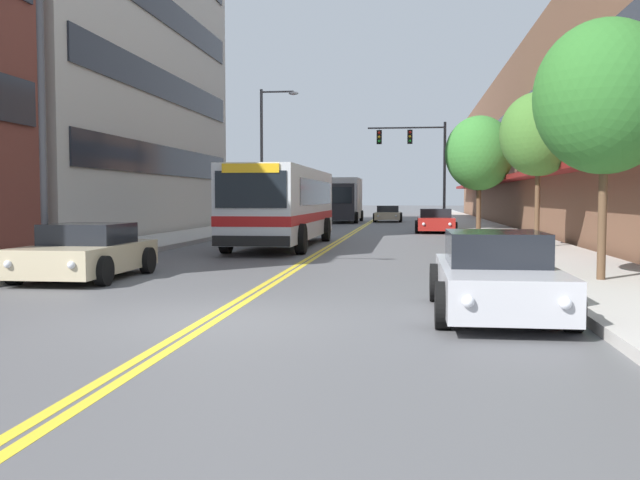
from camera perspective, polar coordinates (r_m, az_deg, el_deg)
name	(u,v)px	position (r m, az deg, el deg)	size (l,w,h in m)	color
ground_plane	(365,225)	(47.56, 3.63, 1.18)	(240.00, 240.00, 0.00)	#565659
sidewalk_left	(261,224)	(48.52, -4.78, 1.32)	(3.21, 106.00, 0.17)	#B2ADA5
sidewalk_right	(474,225)	(47.64, 12.19, 1.22)	(3.21, 106.00, 0.17)	#B2ADA5
centre_line	(365,225)	(47.56, 3.63, 1.18)	(0.34, 106.00, 0.01)	yellow
storefront_row_right	(568,145)	(48.57, 19.20, 7.16)	(9.10, 68.00, 10.37)	brown
city_bus	(284,203)	(27.29, -2.89, 3.01)	(2.81, 11.37, 2.92)	silver
car_beige_parked_left_near	(86,253)	(17.10, -18.19, -0.99)	(2.19, 4.19, 1.26)	#BCAD89
car_charcoal_parked_left_mid	(291,218)	(44.37, -2.31, 1.79)	(2.13, 4.64, 1.29)	#232328
car_silver_parked_right_foreground	(496,276)	(11.61, 13.88, -2.83)	(1.99, 4.51, 1.31)	#B7B7BC
car_red_parked_right_mid	(435,221)	(38.19, 9.21, 1.48)	(2.12, 4.16, 1.26)	maroon
car_champagne_moving_lead	(388,214)	(54.88, 5.46, 2.08)	(2.15, 4.46, 1.23)	beige
box_truck	(343,199)	(53.70, 1.83, 3.26)	(2.72, 7.77, 3.33)	#232328
traffic_signal_mast	(419,153)	(47.72, 7.92, 6.93)	(5.15, 0.38, 6.80)	#47474C
street_lamp_left_near	(55,83)	(17.45, -20.41, 11.72)	(2.32, 0.28, 7.39)	#47474C
street_lamp_left_far	(267,147)	(40.23, -4.28, 7.43)	(2.17, 0.28, 7.87)	#47474C
street_tree_right_near	(605,97)	(15.78, 21.84, 10.56)	(2.85, 2.85, 5.28)	brown
street_tree_right_mid	(538,134)	(25.32, 17.08, 8.08)	(2.58, 2.58, 5.23)	brown
street_tree_right_far	(479,153)	(38.76, 12.63, 6.79)	(3.58, 3.58, 5.99)	brown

